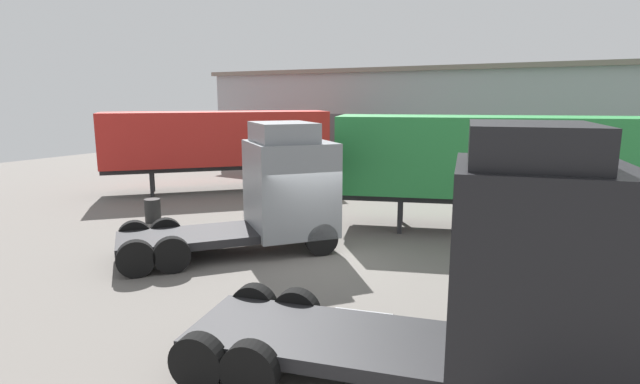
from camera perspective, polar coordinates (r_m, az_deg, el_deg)
name	(u,v)px	position (r m, az deg, el deg)	size (l,w,h in m)	color
ground_plane	(318,256)	(14.82, -0.24, -7.32)	(60.00, 60.00, 0.00)	slate
warehouse_building	(479,122)	(31.56, 17.75, 7.63)	(33.53, 9.77, 6.21)	#93999E
tractor_unit_grey	(275,191)	(15.17, -5.21, 0.16)	(5.83, 6.45, 3.87)	gray
container_trailer_green	(520,160)	(18.04, 21.90, 3.45)	(12.18, 6.57, 3.97)	#28843D
container_trailer_teal	(219,140)	(25.12, -11.46, 5.83)	(9.12, 9.61, 3.89)	red
tractor_unit_black	(500,275)	(8.04, 19.85, -8.94)	(7.08, 4.11, 4.27)	black
oil_drum	(153,211)	(19.60, -18.57, -2.03)	(0.58, 0.58, 0.88)	black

